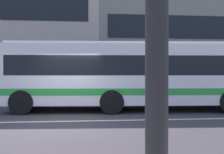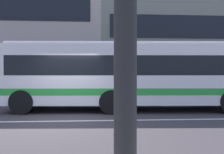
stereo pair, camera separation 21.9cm
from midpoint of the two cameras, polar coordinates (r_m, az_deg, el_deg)
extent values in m
plane|color=#3E373B|center=(8.59, -12.29, -10.39)|extent=(160.00, 160.00, 0.00)
cube|color=silver|center=(8.59, -12.29, -10.37)|extent=(60.00, 0.16, 0.01)
cube|color=#144D14|center=(14.95, 5.06, -4.19)|extent=(13.63, 1.10, 0.76)
cube|color=gray|center=(25.86, 16.84, 7.72)|extent=(18.06, 9.00, 9.68)
cube|color=black|center=(21.89, 21.34, 11.06)|extent=(16.62, 0.04, 1.94)
cube|color=white|center=(10.94, 2.56, 0.58)|extent=(10.77, 3.10, 2.56)
cube|color=black|center=(10.94, 2.56, 2.59)|extent=(10.13, 3.09, 0.82)
cube|color=green|center=(10.96, 2.56, -3.10)|extent=(10.56, 3.11, 0.28)
cube|color=white|center=(11.02, 2.57, 7.56)|extent=(10.32, 2.67, 0.12)
cylinder|color=black|center=(13.18, 21.29, -4.37)|extent=(1.01, 0.33, 1.00)
cylinder|color=black|center=(12.12, -0.94, -4.76)|extent=(1.01, 0.33, 1.00)
cylinder|color=black|center=(9.81, -0.71, -6.04)|extent=(1.01, 0.33, 1.00)
cylinder|color=black|center=(12.61, -17.95, -4.58)|extent=(1.01, 0.33, 1.00)
cylinder|color=black|center=(10.40, -21.51, -5.71)|extent=(1.01, 0.33, 1.00)
camera|label=1|loc=(0.11, -90.57, -0.01)|focal=37.98mm
camera|label=2|loc=(0.11, 89.43, 0.01)|focal=37.98mm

